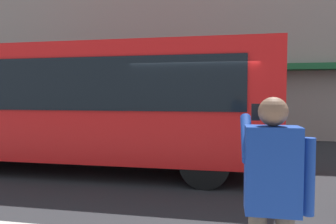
% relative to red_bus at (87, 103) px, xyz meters
% --- Properties ---
extents(ground_plane, '(60.00, 60.00, 0.00)m').
position_rel_red_bus_xyz_m(ground_plane, '(-2.80, 0.10, -1.68)').
color(ground_plane, '#232326').
extents(building_facade_far, '(28.00, 1.55, 12.00)m').
position_rel_red_bus_xyz_m(building_facade_far, '(-2.81, -6.70, 4.30)').
color(building_facade_far, gray).
rests_on(building_facade_far, ground_plane).
extents(red_bus, '(9.05, 2.54, 3.08)m').
position_rel_red_bus_xyz_m(red_bus, '(0.00, 0.00, 0.00)').
color(red_bus, red).
rests_on(red_bus, ground_plane).
extents(pedestrian_photographer, '(0.53, 0.52, 1.70)m').
position_rel_red_bus_xyz_m(pedestrian_photographer, '(-3.80, 4.82, -0.54)').
color(pedestrian_photographer, '#4C4238').
rests_on(pedestrian_photographer, sidewalk_curb).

